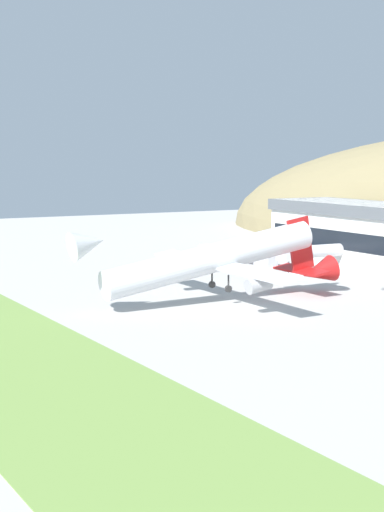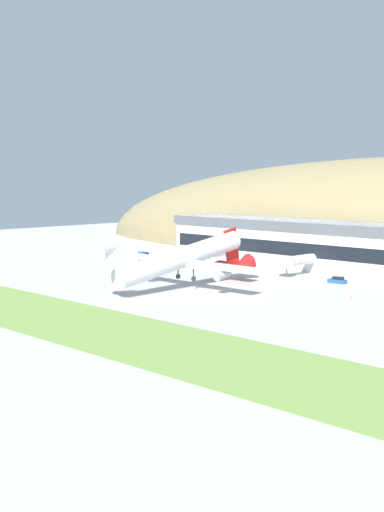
# 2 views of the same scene
# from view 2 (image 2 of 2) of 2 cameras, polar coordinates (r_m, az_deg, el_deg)

# --- Properties ---
(ground_plane) EXTENTS (388.11, 388.11, 0.00)m
(ground_plane) POSITION_cam_2_polar(r_m,az_deg,el_deg) (160.70, 1.26, -2.79)
(ground_plane) COLOR #B7B5AF
(grass_strip_foreground) EXTENTS (349.30, 23.32, 0.08)m
(grass_strip_foreground) POSITION_cam_2_polar(r_m,az_deg,el_deg) (134.52, -11.18, -4.73)
(grass_strip_foreground) COLOR #759947
(grass_strip_foreground) RESTS_ON ground_plane
(terminal_building) EXTENTS (78.06, 16.87, 13.24)m
(terminal_building) POSITION_cam_2_polar(r_m,az_deg,el_deg) (205.32, 7.75, 1.30)
(terminal_building) COLOR white
(terminal_building) RESTS_ON ground_plane
(jetway_0) EXTENTS (3.38, 14.75, 5.43)m
(jetway_0) POSITION_cam_2_polar(r_m,az_deg,el_deg) (202.17, 1.94, 0.27)
(jetway_0) COLOR silver
(jetway_0) RESTS_ON ground_plane
(jetway_1) EXTENTS (3.38, 12.97, 5.43)m
(jetway_1) POSITION_cam_2_polar(r_m,az_deg,el_deg) (185.27, 8.31, -0.37)
(jetway_1) COLOR silver
(jetway_1) RESTS_ON ground_plane
(cargo_airplane) EXTENTS (39.50, 47.78, 12.36)m
(cargo_airplane) POSITION_cam_2_polar(r_m,az_deg,el_deg) (162.07, -0.70, -0.24)
(cargo_airplane) COLOR silver
(service_car_0) EXTENTS (3.84, 2.22, 1.68)m
(service_car_0) POSITION_cam_2_polar(r_m,az_deg,el_deg) (199.18, 1.51, -0.78)
(service_car_0) COLOR silver
(service_car_0) RESTS_ON ground_plane
(service_car_1) EXTENTS (4.65, 2.29, 1.69)m
(service_car_1) POSITION_cam_2_polar(r_m,az_deg,el_deg) (175.11, 11.56, -1.92)
(service_car_1) COLOR #264C99
(service_car_1) RESTS_ON ground_plane
(fuel_truck) EXTENTS (7.84, 2.71, 2.94)m
(fuel_truck) POSITION_cam_2_polar(r_m,az_deg,el_deg) (209.66, -1.03, -0.21)
(fuel_truck) COLOR #333338
(fuel_truck) RESTS_ON ground_plane
(box_truck) EXTENTS (8.14, 2.73, 2.95)m
(box_truck) POSITION_cam_2_polar(r_m,az_deg,el_deg) (218.71, -4.41, 0.05)
(box_truck) COLOR #264C99
(box_truck) RESTS_ON ground_plane
(traffic_cone_0) EXTENTS (0.52, 0.52, 0.58)m
(traffic_cone_0) POSITION_cam_2_polar(r_m,az_deg,el_deg) (154.44, 12.58, -3.22)
(traffic_cone_0) COLOR orange
(traffic_cone_0) RESTS_ON ground_plane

